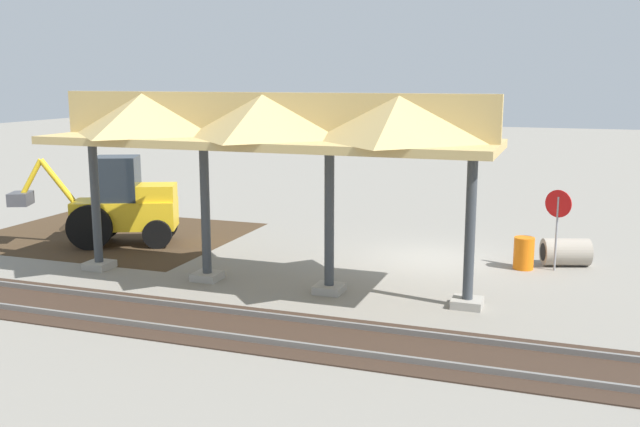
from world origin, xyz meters
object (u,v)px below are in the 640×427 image
object	(u,v)px
concrete_pipe	(566,252)
traffic_barrel	(524,253)
backhoe	(120,205)
stop_sign	(558,213)

from	to	relation	value
concrete_pipe	traffic_barrel	world-z (taller)	traffic_barrel
traffic_barrel	concrete_pipe	bearing A→B (deg)	-144.41
concrete_pipe	traffic_barrel	distance (m)	1.35
concrete_pipe	traffic_barrel	size ratio (longest dim) A/B	1.63
backhoe	stop_sign	bearing A→B (deg)	-174.48
stop_sign	backhoe	size ratio (longest dim) A/B	0.44
stop_sign	backhoe	world-z (taller)	backhoe
stop_sign	concrete_pipe	distance (m)	1.42
concrete_pipe	stop_sign	bearing A→B (deg)	67.57
backhoe	traffic_barrel	distance (m)	12.44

